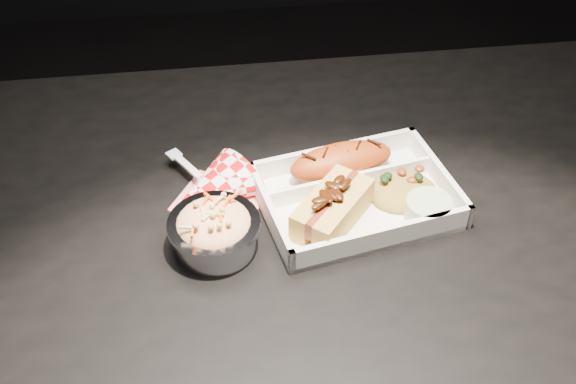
{
  "coord_description": "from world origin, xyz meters",
  "views": [
    {
      "loc": [
        -0.15,
        -0.66,
        1.42
      ],
      "look_at": [
        -0.06,
        0.0,
        0.81
      ],
      "focal_mm": 45.0,
      "sensor_mm": 36.0,
      "label": 1
    }
  ],
  "objects_px": {
    "dining_table": "(331,268)",
    "foil_coleslaw_cup": "(214,229)",
    "hotdog": "(333,207)",
    "fried_pastry": "(341,161)",
    "food_tray": "(356,199)",
    "napkin_fork": "(211,189)"
  },
  "relations": [
    {
      "from": "foil_coleslaw_cup",
      "to": "napkin_fork",
      "type": "bearing_deg",
      "value": 90.09
    },
    {
      "from": "napkin_fork",
      "to": "dining_table",
      "type": "bearing_deg",
      "value": 33.98
    },
    {
      "from": "fried_pastry",
      "to": "foil_coleslaw_cup",
      "type": "height_order",
      "value": "foil_coleslaw_cup"
    },
    {
      "from": "hotdog",
      "to": "foil_coleslaw_cup",
      "type": "height_order",
      "value": "foil_coleslaw_cup"
    },
    {
      "from": "food_tray",
      "to": "napkin_fork",
      "type": "height_order",
      "value": "napkin_fork"
    },
    {
      "from": "dining_table",
      "to": "food_tray",
      "type": "height_order",
      "value": "food_tray"
    },
    {
      "from": "fried_pastry",
      "to": "food_tray",
      "type": "bearing_deg",
      "value": -78.67
    },
    {
      "from": "foil_coleslaw_cup",
      "to": "napkin_fork",
      "type": "height_order",
      "value": "foil_coleslaw_cup"
    },
    {
      "from": "napkin_fork",
      "to": "foil_coleslaw_cup",
      "type": "bearing_deg",
      "value": -32.52
    },
    {
      "from": "dining_table",
      "to": "foil_coleslaw_cup",
      "type": "bearing_deg",
      "value": -170.95
    },
    {
      "from": "hotdog",
      "to": "food_tray",
      "type": "bearing_deg",
      "value": -7.88
    },
    {
      "from": "foil_coleslaw_cup",
      "to": "napkin_fork",
      "type": "xyz_separation_m",
      "value": [
        -0.0,
        0.09,
        -0.02
      ]
    },
    {
      "from": "fried_pastry",
      "to": "napkin_fork",
      "type": "height_order",
      "value": "napkin_fork"
    },
    {
      "from": "food_tray",
      "to": "dining_table",
      "type": "bearing_deg",
      "value": -149.8
    },
    {
      "from": "dining_table",
      "to": "hotdog",
      "type": "bearing_deg",
      "value": -133.88
    },
    {
      "from": "food_tray",
      "to": "foil_coleslaw_cup",
      "type": "relative_size",
      "value": 2.43
    },
    {
      "from": "fried_pastry",
      "to": "napkin_fork",
      "type": "distance_m",
      "value": 0.18
    },
    {
      "from": "food_tray",
      "to": "napkin_fork",
      "type": "bearing_deg",
      "value": 157.55
    },
    {
      "from": "food_tray",
      "to": "foil_coleslaw_cup",
      "type": "bearing_deg",
      "value": -175.18
    },
    {
      "from": "dining_table",
      "to": "food_tray",
      "type": "relative_size",
      "value": 4.28
    },
    {
      "from": "dining_table",
      "to": "foil_coleslaw_cup",
      "type": "relative_size",
      "value": 10.39
    },
    {
      "from": "dining_table",
      "to": "napkin_fork",
      "type": "relative_size",
      "value": 7.26
    }
  ]
}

